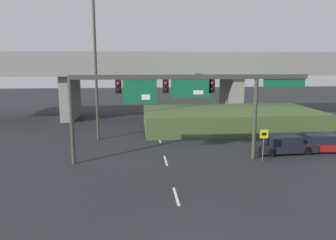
{
  "coord_description": "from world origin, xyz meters",
  "views": [
    {
      "loc": [
        -1.95,
        -10.93,
        6.94
      ],
      "look_at": [
        0.0,
        9.71,
        3.27
      ],
      "focal_mm": 35.0,
      "sensor_mm": 36.0,
      "label": 1
    }
  ],
  "objects_px": {
    "speed_limit_sign": "(264,140)",
    "parked_sedan_mid_right": "(321,143)",
    "signal_gantry": "(182,91)",
    "parked_sedan_near_right": "(284,145)",
    "highway_light_pole_near": "(96,64)"
  },
  "relations": [
    {
      "from": "signal_gantry",
      "to": "speed_limit_sign",
      "type": "bearing_deg",
      "value": -6.76
    },
    {
      "from": "speed_limit_sign",
      "to": "parked_sedan_near_right",
      "type": "relative_size",
      "value": 0.5
    },
    {
      "from": "signal_gantry",
      "to": "parked_sedan_near_right",
      "type": "distance_m",
      "value": 9.35
    },
    {
      "from": "speed_limit_sign",
      "to": "highway_light_pole_near",
      "type": "distance_m",
      "value": 15.6
    },
    {
      "from": "signal_gantry",
      "to": "highway_light_pole_near",
      "type": "distance_m",
      "value": 9.96
    },
    {
      "from": "parked_sedan_near_right",
      "to": "speed_limit_sign",
      "type": "bearing_deg",
      "value": -143.53
    },
    {
      "from": "signal_gantry",
      "to": "highway_light_pole_near",
      "type": "relative_size",
      "value": 1.29
    },
    {
      "from": "parked_sedan_near_right",
      "to": "parked_sedan_mid_right",
      "type": "distance_m",
      "value": 3.15
    },
    {
      "from": "signal_gantry",
      "to": "speed_limit_sign",
      "type": "distance_m",
      "value": 6.74
    },
    {
      "from": "speed_limit_sign",
      "to": "parked_sedan_near_right",
      "type": "height_order",
      "value": "speed_limit_sign"
    },
    {
      "from": "parked_sedan_near_right",
      "to": "signal_gantry",
      "type": "bearing_deg",
      "value": -173.74
    },
    {
      "from": "speed_limit_sign",
      "to": "parked_sedan_mid_right",
      "type": "xyz_separation_m",
      "value": [
        5.58,
        2.16,
        -0.88
      ]
    },
    {
      "from": "speed_limit_sign",
      "to": "highway_light_pole_near",
      "type": "height_order",
      "value": "highway_light_pole_near"
    },
    {
      "from": "signal_gantry",
      "to": "parked_sedan_mid_right",
      "type": "height_order",
      "value": "signal_gantry"
    },
    {
      "from": "parked_sedan_near_right",
      "to": "parked_sedan_mid_right",
      "type": "relative_size",
      "value": 0.96
    }
  ]
}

